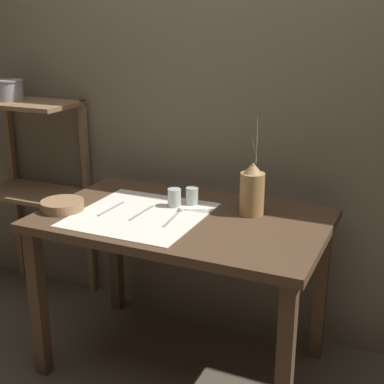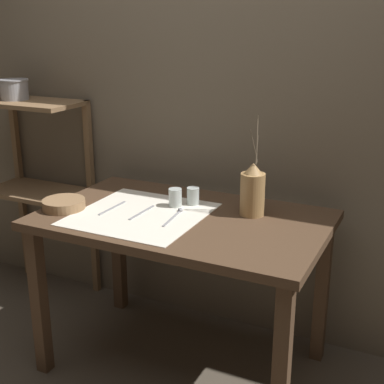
{
  "view_description": "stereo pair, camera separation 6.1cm",
  "coord_description": "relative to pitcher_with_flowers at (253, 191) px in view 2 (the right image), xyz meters",
  "views": [
    {
      "loc": [
        0.96,
        -2.03,
        1.62
      ],
      "look_at": [
        0.05,
        0.0,
        0.9
      ],
      "focal_mm": 50.0,
      "sensor_mm": 36.0,
      "label": 1
    },
    {
      "loc": [
        1.02,
        -2.01,
        1.62
      ],
      "look_at": [
        0.05,
        0.0,
        0.9
      ],
      "focal_mm": 50.0,
      "sensor_mm": 36.0,
      "label": 2
    }
  ],
  "objects": [
    {
      "name": "ground_plane",
      "position": [
        -0.27,
        -0.15,
        -0.89
      ],
      "size": [
        12.0,
        12.0,
        0.0
      ],
      "primitive_type": "plane",
      "color": "brown"
    },
    {
      "name": "stone_wall_back",
      "position": [
        -0.27,
        0.35,
        0.31
      ],
      "size": [
        7.0,
        0.06,
        2.4
      ],
      "color": "#6B5E4C",
      "rests_on": "ground_plane"
    },
    {
      "name": "wooden_table",
      "position": [
        -0.27,
        -0.15,
        -0.21
      ],
      "size": [
        1.28,
        0.79,
        0.78
      ],
      "color": "#4C3523",
      "rests_on": "ground_plane"
    },
    {
      "name": "wooden_shelf_unit",
      "position": [
        -1.38,
        0.17,
        -0.05
      ],
      "size": [
        0.59,
        0.34,
        1.18
      ],
      "color": "brown",
      "rests_on": "ground_plane"
    },
    {
      "name": "linen_cloth",
      "position": [
        -0.46,
        -0.21,
        -0.11
      ],
      "size": [
        0.56,
        0.57,
        0.0
      ],
      "color": "silver",
      "rests_on": "wooden_table"
    },
    {
      "name": "pitcher_with_flowers",
      "position": [
        0.0,
        0.0,
        0.0
      ],
      "size": [
        0.11,
        0.11,
        0.45
      ],
      "color": "#A87F4C",
      "rests_on": "wooden_table"
    },
    {
      "name": "wooden_bowl",
      "position": [
        -0.82,
        -0.31,
        -0.09
      ],
      "size": [
        0.2,
        0.2,
        0.05
      ],
      "color": "#8E6B47",
      "rests_on": "wooden_table"
    },
    {
      "name": "glass_tumbler_near",
      "position": [
        -0.36,
        -0.06,
        -0.07
      ],
      "size": [
        0.06,
        0.06,
        0.09
      ],
      "color": "#B7C1BC",
      "rests_on": "wooden_table"
    },
    {
      "name": "glass_tumbler_far",
      "position": [
        -0.3,
        0.01,
        -0.07
      ],
      "size": [
        0.06,
        0.06,
        0.08
      ],
      "color": "#B7C1BC",
      "rests_on": "wooden_table"
    },
    {
      "name": "fork_inner",
      "position": [
        -0.61,
        -0.21,
        -0.11
      ],
      "size": [
        0.02,
        0.21,
        0.0
      ],
      "color": "#939399",
      "rests_on": "wooden_table"
    },
    {
      "name": "knife_center",
      "position": [
        -0.46,
        -0.2,
        -0.11
      ],
      "size": [
        0.02,
        0.21,
        0.0
      ],
      "color": "#939399",
      "rests_on": "wooden_table"
    },
    {
      "name": "spoon_inner",
      "position": [
        -0.3,
        -0.15,
        -0.11
      ],
      "size": [
        0.04,
        0.22,
        0.02
      ],
      "color": "#939399",
      "rests_on": "wooden_table"
    },
    {
      "name": "metal_pot_large",
      "position": [
        -1.48,
        0.14,
        0.36
      ],
      "size": [
        0.17,
        0.17,
        0.11
      ],
      "color": "#939399",
      "rests_on": "wooden_shelf_unit"
    }
  ]
}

